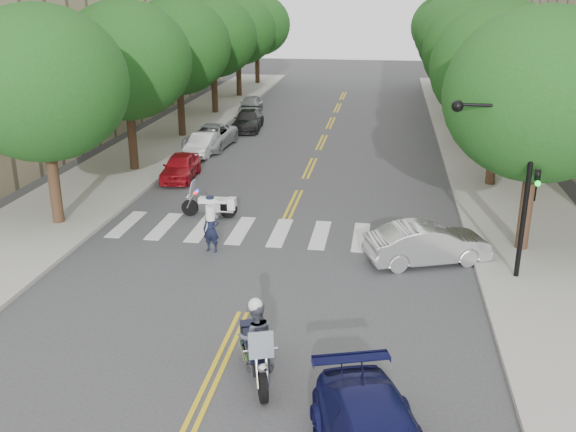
% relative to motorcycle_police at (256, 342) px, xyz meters
% --- Properties ---
extents(ground, '(140.00, 140.00, 0.00)m').
position_rel_motorcycle_police_xyz_m(ground, '(-1.01, 3.08, -0.94)').
color(ground, '#38383A').
rests_on(ground, ground).
extents(sidewalk_left, '(5.00, 60.00, 0.15)m').
position_rel_motorcycle_police_xyz_m(sidewalk_left, '(-10.51, 25.08, -0.86)').
color(sidewalk_left, '#9E9991').
rests_on(sidewalk_left, ground).
extents(sidewalk_right, '(5.00, 60.00, 0.15)m').
position_rel_motorcycle_police_xyz_m(sidewalk_right, '(8.49, 25.08, -0.86)').
color(sidewalk_right, '#9E9991').
rests_on(sidewalk_right, ground).
extents(tree_l_0, '(6.40, 6.40, 8.45)m').
position_rel_motorcycle_police_xyz_m(tree_l_0, '(-9.81, 9.08, 4.62)').
color(tree_l_0, '#382316').
rests_on(tree_l_0, ground).
extents(tree_l_1, '(6.40, 6.40, 8.45)m').
position_rel_motorcycle_police_xyz_m(tree_l_1, '(-9.81, 17.08, 4.62)').
color(tree_l_1, '#382316').
rests_on(tree_l_1, ground).
extents(tree_l_2, '(6.40, 6.40, 8.45)m').
position_rel_motorcycle_police_xyz_m(tree_l_2, '(-9.81, 25.08, 4.62)').
color(tree_l_2, '#382316').
rests_on(tree_l_2, ground).
extents(tree_l_3, '(6.40, 6.40, 8.45)m').
position_rel_motorcycle_police_xyz_m(tree_l_3, '(-9.81, 33.08, 4.62)').
color(tree_l_3, '#382316').
rests_on(tree_l_3, ground).
extents(tree_l_4, '(6.40, 6.40, 8.45)m').
position_rel_motorcycle_police_xyz_m(tree_l_4, '(-9.81, 41.08, 4.62)').
color(tree_l_4, '#382316').
rests_on(tree_l_4, ground).
extents(tree_l_5, '(6.40, 6.40, 8.45)m').
position_rel_motorcycle_police_xyz_m(tree_l_5, '(-9.81, 49.08, 4.62)').
color(tree_l_5, '#382316').
rests_on(tree_l_5, ground).
extents(tree_r_0, '(6.40, 6.40, 8.45)m').
position_rel_motorcycle_police_xyz_m(tree_r_0, '(7.79, 9.08, 4.62)').
color(tree_r_0, '#382316').
rests_on(tree_r_0, ground).
extents(tree_r_1, '(6.40, 6.40, 8.45)m').
position_rel_motorcycle_police_xyz_m(tree_r_1, '(7.79, 17.08, 4.62)').
color(tree_r_1, '#382316').
rests_on(tree_r_1, ground).
extents(tree_r_2, '(6.40, 6.40, 8.45)m').
position_rel_motorcycle_police_xyz_m(tree_r_2, '(7.79, 25.08, 4.62)').
color(tree_r_2, '#382316').
rests_on(tree_r_2, ground).
extents(tree_r_3, '(6.40, 6.40, 8.45)m').
position_rel_motorcycle_police_xyz_m(tree_r_3, '(7.79, 33.08, 4.62)').
color(tree_r_3, '#382316').
rests_on(tree_r_3, ground).
extents(tree_r_4, '(6.40, 6.40, 8.45)m').
position_rel_motorcycle_police_xyz_m(tree_r_4, '(7.79, 41.08, 4.62)').
color(tree_r_4, '#382316').
rests_on(tree_r_4, ground).
extents(tree_r_5, '(6.40, 6.40, 8.45)m').
position_rel_motorcycle_police_xyz_m(tree_r_5, '(7.79, 49.08, 4.62)').
color(tree_r_5, '#382316').
rests_on(tree_r_5, ground).
extents(traffic_signal_pole, '(2.82, 0.42, 6.00)m').
position_rel_motorcycle_police_xyz_m(traffic_signal_pole, '(6.71, 6.58, 2.78)').
color(traffic_signal_pole, black).
rests_on(traffic_signal_pole, ground).
extents(motorcycle_police, '(1.21, 2.51, 2.11)m').
position_rel_motorcycle_police_xyz_m(motorcycle_police, '(0.00, 0.00, 0.00)').
color(motorcycle_police, black).
rests_on(motorcycle_police, ground).
extents(motorcycle_parked, '(2.32, 0.51, 1.50)m').
position_rel_motorcycle_police_xyz_m(motorcycle_parked, '(-3.98, 10.97, -0.42)').
color(motorcycle_parked, black).
rests_on(motorcycle_parked, ground).
extents(officer_standing, '(0.65, 0.48, 1.65)m').
position_rel_motorcycle_police_xyz_m(officer_standing, '(-3.11, 7.41, -0.11)').
color(officer_standing, black).
rests_on(officer_standing, ground).
extents(convertible, '(4.46, 2.85, 1.39)m').
position_rel_motorcycle_police_xyz_m(convertible, '(4.41, 7.58, -0.24)').
color(convertible, '#B2B2B4').
rests_on(convertible, ground).
extents(parked_car_a, '(1.77, 3.81, 1.26)m').
position_rel_motorcycle_police_xyz_m(parked_car_a, '(-7.03, 16.08, -0.31)').
color(parked_car_a, '#A6111B').
rests_on(parked_car_a, ground).
extents(parked_car_b, '(1.35, 3.65, 1.19)m').
position_rel_motorcycle_police_xyz_m(parked_car_b, '(-7.31, 21.08, -0.34)').
color(parked_car_b, silver).
rests_on(parked_car_b, ground).
extents(parked_car_c, '(2.51, 4.91, 1.33)m').
position_rel_motorcycle_police_xyz_m(parked_car_c, '(-7.31, 22.58, -0.27)').
color(parked_car_c, '#9C9FA3').
rests_on(parked_car_c, ground).
extents(parked_car_d, '(2.09, 4.46, 1.26)m').
position_rel_motorcycle_police_xyz_m(parked_car_d, '(-6.21, 27.98, -0.31)').
color(parked_car_d, black).
rests_on(parked_car_d, ground).
extents(parked_car_e, '(1.64, 3.74, 1.25)m').
position_rel_motorcycle_police_xyz_m(parked_car_e, '(-7.31, 34.06, -0.31)').
color(parked_car_e, gray).
rests_on(parked_car_e, ground).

